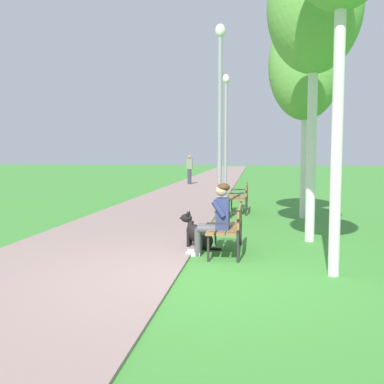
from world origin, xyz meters
The scene contains 11 objects.
ground_plane centered at (0.00, 0.00, 0.00)m, with size 120.00×120.00×0.00m, color #3D8433.
paved_path centered at (-1.99, 24.00, 0.02)m, with size 3.50×60.00×0.04m, color gray.
park_bench_near centered at (0.39, 1.65, 0.51)m, with size 0.55×1.50×0.85m.
park_bench_mid centered at (0.41, 7.15, 0.51)m, with size 0.55×1.50×0.85m.
person_seated_on_near_bench centered at (0.18, 1.43, 0.68)m, with size 0.74×0.49×1.25m.
dog_black centered at (-0.19, 1.92, 0.26)m, with size 0.82×0.38×0.71m.
lamp_post_near centered at (-0.01, 4.60, 2.46)m, with size 0.24×0.24×4.77m.
lamp_post_mid centered at (-0.20, 9.76, 2.32)m, with size 0.24×0.24×4.49m.
birch_tree_second centered at (1.92, 2.94, 4.52)m, with size 1.82×1.92×5.83m.
birch_tree_third centered at (2.11, 6.22, 4.07)m, with size 1.94×1.85×5.54m.
pedestrian_distant centered at (-2.77, 18.62, 0.84)m, with size 0.32×0.22×1.65m.
Camera 1 is at (0.82, -6.22, 1.76)m, focal length 42.28 mm.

